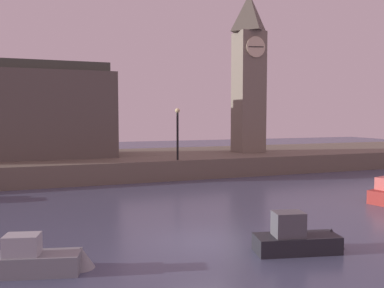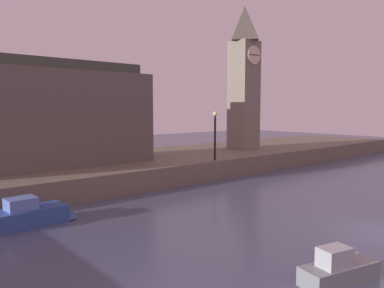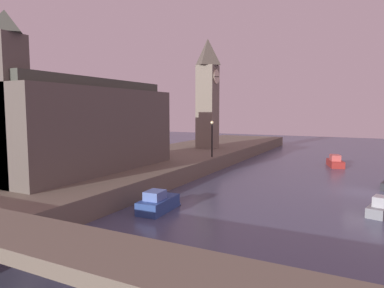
{
  "view_description": "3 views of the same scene",
  "coord_description": "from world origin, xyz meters",
  "px_view_note": "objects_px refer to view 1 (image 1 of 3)",
  "views": [
    {
      "loc": [
        -5.43,
        -13.89,
        4.81
      ],
      "look_at": [
        5.39,
        16.28,
        2.55
      ],
      "focal_mm": 37.42,
      "sensor_mm": 36.0,
      "label": 1
    },
    {
      "loc": [
        -17.21,
        -6.89,
        5.63
      ],
      "look_at": [
        3.88,
        17.71,
        2.56
      ],
      "focal_mm": 35.26,
      "sensor_mm": 36.0,
      "label": 2
    },
    {
      "loc": [
        -30.11,
        -0.26,
        6.53
      ],
      "look_at": [
        1.31,
        15.83,
        3.06
      ],
      "focal_mm": 32.38,
      "sensor_mm": 36.0,
      "label": 3
    }
  ],
  "objects_px": {
    "parliament_hall": "(2,110)",
    "streetlamp": "(178,128)",
    "clock_tower": "(249,71)",
    "boat_cruiser_grey": "(42,259)",
    "boat_barge_dark": "(303,239)"
  },
  "relations": [
    {
      "from": "parliament_hall",
      "to": "streetlamp",
      "type": "distance_m",
      "value": 13.8
    },
    {
      "from": "clock_tower",
      "to": "boat_cruiser_grey",
      "type": "height_order",
      "value": "clock_tower"
    },
    {
      "from": "streetlamp",
      "to": "boat_barge_dark",
      "type": "bearing_deg",
      "value": -92.32
    },
    {
      "from": "boat_cruiser_grey",
      "to": "clock_tower",
      "type": "bearing_deg",
      "value": 48.71
    },
    {
      "from": "clock_tower",
      "to": "boat_barge_dark",
      "type": "bearing_deg",
      "value": -112.82
    },
    {
      "from": "parliament_hall",
      "to": "boat_barge_dark",
      "type": "height_order",
      "value": "parliament_hall"
    },
    {
      "from": "clock_tower",
      "to": "boat_barge_dark",
      "type": "distance_m",
      "value": 24.31
    },
    {
      "from": "parliament_hall",
      "to": "boat_cruiser_grey",
      "type": "distance_m",
      "value": 22.2
    },
    {
      "from": "clock_tower",
      "to": "parliament_hall",
      "type": "height_order",
      "value": "clock_tower"
    },
    {
      "from": "boat_barge_dark",
      "to": "boat_cruiser_grey",
      "type": "height_order",
      "value": "boat_barge_dark"
    },
    {
      "from": "clock_tower",
      "to": "streetlamp",
      "type": "distance_m",
      "value": 10.48
    },
    {
      "from": "clock_tower",
      "to": "boat_cruiser_grey",
      "type": "distance_m",
      "value": 27.89
    },
    {
      "from": "parliament_hall",
      "to": "streetlamp",
      "type": "bearing_deg",
      "value": -24.79
    },
    {
      "from": "streetlamp",
      "to": "clock_tower",
      "type": "bearing_deg",
      "value": 27.64
    },
    {
      "from": "clock_tower",
      "to": "streetlamp",
      "type": "relative_size",
      "value": 3.68
    }
  ]
}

